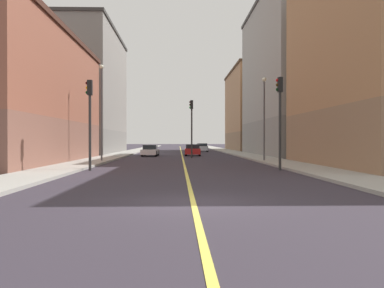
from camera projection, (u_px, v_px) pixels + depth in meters
The scene contains 16 objects.
ground_plane at pixel (193, 203), 12.65m from camera, with size 400.00×400.00×0.00m, color #312B35.
sidewalk_left at pixel (235, 153), 61.86m from camera, with size 2.90×168.00×0.15m, color #9E9B93.
sidewalk_right at pixel (128, 153), 61.39m from camera, with size 2.90×168.00×0.15m, color #9E9B93.
lane_center_stripe at pixel (182, 153), 61.63m from camera, with size 0.16×154.00×0.01m, color #E5D14C.
building_left_mid at pixel (297, 78), 52.78m from camera, with size 9.91×24.95×18.65m.
building_left_far at pixel (258, 110), 78.15m from camera, with size 9.91×22.35×14.30m.
building_right_corner at pixel (8, 97), 34.52m from camera, with size 9.91×25.65×10.49m.
building_right_midblock at pixel (82, 93), 61.01m from camera, with size 9.91×22.97×16.89m.
traffic_light_left_near at pixel (280, 110), 26.52m from camera, with size 0.40×0.32×5.62m.
traffic_light_right_near at pixel (90, 111), 26.17m from camera, with size 0.40×0.32×5.40m.
traffic_light_median_far at pixel (192, 121), 45.25m from camera, with size 0.40×0.32×5.94m.
street_lamp_left_near at pixel (264, 110), 36.55m from camera, with size 0.36×0.36×6.91m.
street_lamp_right_near at pixel (102, 103), 35.82m from camera, with size 0.36×0.36×7.84m.
car_silver at pixel (202, 148), 69.22m from camera, with size 1.92×4.04×1.33m.
car_white at pixel (150, 151), 50.04m from camera, with size 1.90×4.63×1.29m.
car_red at pixel (193, 150), 51.30m from camera, with size 1.95×4.08×1.34m.
Camera 1 is at (-0.43, -12.63, 1.81)m, focal length 41.09 mm.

